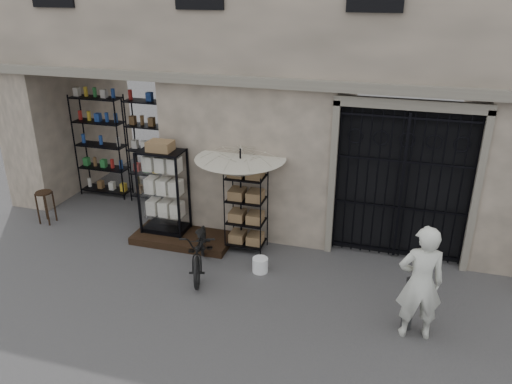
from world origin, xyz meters
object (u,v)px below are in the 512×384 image
(display_cabinet, at_px, (164,196))
(wire_rack, at_px, (246,212))
(white_bucket, at_px, (260,265))
(bicycle, at_px, (202,270))
(shopkeeper, at_px, (413,334))
(wooden_stool, at_px, (46,206))
(steel_bollard, at_px, (409,304))
(market_umbrella, at_px, (240,163))

(display_cabinet, bearing_deg, wire_rack, -20.84)
(display_cabinet, xyz_separation_m, white_bucket, (2.24, -0.77, -0.79))
(display_cabinet, distance_m, bicycle, 1.82)
(display_cabinet, xyz_separation_m, bicycle, (1.19, -1.02, -0.92))
(white_bucket, relative_size, shopkeeper, 0.16)
(white_bucket, bearing_deg, shopkeeper, -21.26)
(wire_rack, distance_m, wooden_stool, 4.58)
(bicycle, relative_size, steel_bollard, 2.00)
(display_cabinet, xyz_separation_m, market_umbrella, (1.61, 0.07, 0.84))
(display_cabinet, height_order, white_bucket, display_cabinet)
(market_umbrella, bearing_deg, wooden_stool, -177.20)
(wire_rack, relative_size, steel_bollard, 1.88)
(shopkeeper, bearing_deg, white_bucket, -32.69)
(wooden_stool, bearing_deg, wire_rack, 1.46)
(steel_bollard, bearing_deg, wire_rack, 151.84)
(display_cabinet, relative_size, market_umbrella, 0.76)
(white_bucket, height_order, steel_bollard, steel_bollard)
(display_cabinet, xyz_separation_m, steel_bollard, (4.83, -1.68, -0.49))
(shopkeeper, bearing_deg, steel_bollard, -63.49)
(steel_bollard, bearing_deg, wooden_stool, 168.64)
(white_bucket, xyz_separation_m, steel_bollard, (2.59, -0.91, 0.30))
(wooden_stool, bearing_deg, shopkeeper, -12.19)
(wooden_stool, relative_size, shopkeeper, 0.40)
(wire_rack, bearing_deg, steel_bollard, -51.82)
(bicycle, xyz_separation_m, shopkeeper, (3.75, -0.80, 0.00))
(market_umbrella, height_order, white_bucket, market_umbrella)
(white_bucket, bearing_deg, wooden_stool, 172.96)
(wire_rack, distance_m, bicycle, 1.39)
(display_cabinet, height_order, bicycle, display_cabinet)
(shopkeeper, bearing_deg, market_umbrella, -40.98)
(display_cabinet, relative_size, bicycle, 1.08)
(bicycle, height_order, steel_bollard, same)
(wire_rack, relative_size, shopkeeper, 0.89)
(white_bucket, bearing_deg, steel_bollard, -19.38)
(wire_rack, height_order, wooden_stool, wire_rack)
(shopkeeper, bearing_deg, display_cabinet, -31.60)
(white_bucket, bearing_deg, wire_rack, 123.77)
(market_umbrella, xyz_separation_m, bicycle, (-0.42, -1.09, -1.77))
(wooden_stool, bearing_deg, bicycle, -12.38)
(market_umbrella, distance_m, steel_bollard, 3.90)
(market_umbrella, height_order, wooden_stool, market_umbrella)
(market_umbrella, relative_size, wooden_stool, 3.37)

